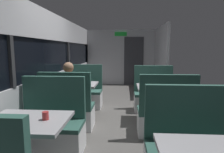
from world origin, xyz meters
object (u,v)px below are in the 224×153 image
at_px(bench_mid_window_facing_end, 68,111).
at_px(bench_near_window_facing_entry, 51,130).
at_px(bench_mid_window_facing_entry, 83,94).
at_px(dining_table_near_window, 26,129).
at_px(bench_rear_aisle_facing_end, 165,117).
at_px(coffee_cup_secondary, 79,83).
at_px(coffee_cup_primary, 45,116).
at_px(dining_table_rear_aisle, 159,91).
at_px(bench_rear_aisle_facing_entry, 154,97).
at_px(dining_table_mid_window, 77,88).
at_px(seated_passenger, 69,100).

bearing_deg(bench_mid_window_facing_end, bench_near_window_facing_entry, -90.00).
bearing_deg(bench_mid_window_facing_entry, dining_table_near_window, -90.00).
bearing_deg(bench_rear_aisle_facing_end, coffee_cup_secondary, 156.58).
bearing_deg(coffee_cup_primary, dining_table_near_window, -175.03).
bearing_deg(coffee_cup_secondary, dining_table_rear_aisle, -1.25).
bearing_deg(coffee_cup_primary, bench_near_window_facing_entry, 107.46).
relative_size(bench_near_window_facing_entry, dining_table_rear_aisle, 1.22).
xyz_separation_m(bench_mid_window_facing_end, bench_mid_window_facing_entry, (0.00, 1.40, 0.00)).
bearing_deg(bench_rear_aisle_facing_entry, coffee_cup_primary, -119.99).
relative_size(bench_mid_window_facing_entry, bench_rear_aisle_facing_end, 1.00).
distance_m(dining_table_mid_window, bench_rear_aisle_facing_end, 2.03).
bearing_deg(dining_table_rear_aisle, coffee_cup_secondary, 178.75).
xyz_separation_m(bench_mid_window_facing_entry, dining_table_rear_aisle, (1.79, -0.90, 0.31)).
xyz_separation_m(seated_passenger, coffee_cup_secondary, (0.09, 0.46, 0.25)).
relative_size(seated_passenger, coffee_cup_primary, 14.00).
height_order(bench_mid_window_facing_end, seated_passenger, seated_passenger).
height_order(dining_table_near_window, seated_passenger, seated_passenger).
height_order(bench_mid_window_facing_entry, bench_rear_aisle_facing_end, same).
distance_m(bench_mid_window_facing_entry, seated_passenger, 1.34).
bearing_deg(bench_rear_aisle_facing_end, seated_passenger, 171.35).
bearing_deg(dining_table_rear_aisle, bench_near_window_facing_entry, -142.98).
relative_size(dining_table_near_window, coffee_cup_secondary, 10.00).
height_order(bench_rear_aisle_facing_entry, seated_passenger, seated_passenger).
bearing_deg(dining_table_near_window, dining_table_rear_aisle, 48.86).
distance_m(bench_mid_window_facing_end, bench_rear_aisle_facing_end, 1.80).
relative_size(bench_near_window_facing_entry, bench_rear_aisle_facing_end, 1.00).
distance_m(bench_rear_aisle_facing_end, coffee_cup_primary, 2.11).
relative_size(seated_passenger, coffee_cup_secondary, 14.00).
distance_m(dining_table_mid_window, coffee_cup_primary, 2.25).
relative_size(dining_table_mid_window, bench_rear_aisle_facing_end, 0.82).
bearing_deg(bench_mid_window_facing_end, coffee_cup_primary, -82.04).
relative_size(bench_rear_aisle_facing_end, seated_passenger, 0.87).
xyz_separation_m(bench_rear_aisle_facing_entry, coffee_cup_secondary, (-1.70, -0.66, 0.46)).
height_order(bench_near_window_facing_entry, bench_mid_window_facing_entry, same).
bearing_deg(dining_table_near_window, coffee_cup_primary, 4.97).
relative_size(bench_mid_window_facing_end, bench_rear_aisle_facing_end, 1.00).
height_order(bench_near_window_facing_entry, bench_rear_aisle_facing_end, same).
height_order(bench_mid_window_facing_end, coffee_cup_primary, bench_mid_window_facing_end).
height_order(coffee_cup_primary, coffee_cup_secondary, same).
height_order(bench_rear_aisle_facing_entry, coffee_cup_secondary, bench_rear_aisle_facing_entry).
distance_m(bench_near_window_facing_entry, dining_table_mid_window, 1.58).
bearing_deg(coffee_cup_secondary, bench_near_window_facing_entry, -93.68).
relative_size(dining_table_mid_window, coffee_cup_primary, 10.00).
distance_m(dining_table_mid_window, bench_rear_aisle_facing_entry, 1.88).
bearing_deg(bench_rear_aisle_facing_entry, seated_passenger, -147.82).
bearing_deg(bench_mid_window_facing_end, dining_table_rear_aisle, 15.59).
xyz_separation_m(bench_near_window_facing_entry, dining_table_mid_window, (0.00, 1.55, 0.31)).
bearing_deg(dining_table_near_window, bench_rear_aisle_facing_end, 37.02).
distance_m(dining_table_near_window, seated_passenger, 1.63).
distance_m(bench_mid_window_facing_end, bench_mid_window_facing_entry, 1.40).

